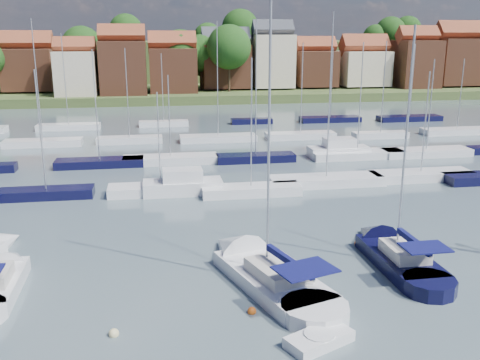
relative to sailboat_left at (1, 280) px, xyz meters
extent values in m
plane|color=#404E58|center=(16.55, 36.68, -0.37)|extent=(260.00, 260.00, 0.00)
cone|color=silver|center=(-0.05, 2.80, -0.12)|extent=(2.50, 2.90, 2.45)
cube|color=silver|center=(15.12, -2.49, -0.12)|extent=(5.84, 8.98, 1.20)
cone|color=silver|center=(13.53, 2.46, -0.12)|extent=(4.54, 4.91, 3.47)
cylinder|color=silver|center=(16.39, -6.45, -0.12)|extent=(4.36, 4.36, 1.20)
cube|color=beige|center=(15.29, -3.04, 0.83)|extent=(3.37, 4.04, 0.70)
cylinder|color=#B2B2B7|center=(14.94, -1.94, 8.19)|extent=(0.14, 0.14, 15.41)
cylinder|color=#B2B2B7|center=(15.65, -4.14, 1.68)|extent=(1.51, 4.43, 0.10)
cube|color=#0E1048|center=(15.65, -4.14, 1.83)|extent=(1.63, 4.27, 0.35)
cube|color=#0E1048|center=(16.11, -5.57, 1.98)|extent=(3.44, 2.88, 0.08)
cube|color=black|center=(23.42, -1.14, -0.12)|extent=(3.02, 7.11, 1.20)
cone|color=black|center=(23.37, 3.28, -0.12)|extent=(2.98, 3.47, 2.95)
cylinder|color=black|center=(23.45, -4.68, -0.12)|extent=(2.98, 2.98, 1.20)
cube|color=beige|center=(23.42, -1.63, 0.83)|extent=(2.09, 2.97, 0.70)
cylinder|color=#B2B2B7|center=(23.41, -0.65, 7.19)|extent=(0.14, 0.14, 13.41)
cylinder|color=#B2B2B7|center=(23.43, -2.62, 1.68)|extent=(0.14, 3.93, 0.10)
cube|color=#0E1048|center=(23.43, -2.62, 1.83)|extent=(0.34, 3.74, 0.35)
cube|color=#0E1048|center=(23.45, -3.89, 1.98)|extent=(2.53, 1.80, 0.08)
cone|color=silver|center=(-1.48, 6.13, -0.12)|extent=(3.98, 4.14, 2.73)
cube|color=silver|center=(15.95, -8.64, -0.14)|extent=(3.48, 2.66, 0.62)
cylinder|color=silver|center=(15.95, -8.64, 0.03)|extent=(1.47, 1.47, 0.40)
sphere|color=beige|center=(6.62, -6.35, -0.37)|extent=(0.50, 0.50, 0.50)
sphere|color=#D85914|center=(13.43, -5.31, -0.37)|extent=(0.45, 0.45, 0.45)
sphere|color=#D85914|center=(15.25, -5.97, -0.37)|extent=(0.52, 0.52, 0.52)
sphere|color=#D85914|center=(22.24, 2.65, -0.37)|extent=(0.51, 0.51, 0.51)
sphere|color=beige|center=(23.52, -4.44, -0.37)|extent=(0.48, 0.48, 0.48)
cube|color=black|center=(-0.56, 17.22, -0.02)|extent=(8.01, 2.24, 1.00)
cylinder|color=#B2B2B7|center=(-0.56, 17.22, 5.56)|extent=(0.12, 0.12, 10.16)
cube|color=silver|center=(9.28, 16.88, -0.02)|extent=(9.22, 2.58, 1.00)
cylinder|color=#B2B2B7|center=(9.28, 16.88, 4.57)|extent=(0.12, 0.12, 8.18)
cube|color=silver|center=(17.18, 15.29, -0.02)|extent=(8.78, 2.46, 1.00)
cylinder|color=#B2B2B7|center=(17.18, 15.29, 6.01)|extent=(0.12, 0.12, 11.06)
cube|color=silver|center=(24.78, 17.35, -0.02)|extent=(10.79, 3.02, 1.00)
cylinder|color=#B2B2B7|center=(24.78, 17.35, 7.92)|extent=(0.12, 0.12, 14.87)
cube|color=silver|center=(34.53, 17.71, -0.02)|extent=(10.13, 2.84, 1.00)
cylinder|color=#B2B2B7|center=(34.53, 17.71, 5.28)|extent=(0.12, 0.12, 9.59)
cube|color=silver|center=(11.24, 16.68, 0.13)|extent=(7.00, 2.60, 1.40)
cube|color=silver|center=(11.24, 16.68, 1.23)|extent=(3.50, 2.20, 1.30)
cube|color=black|center=(3.00, 28.32, -0.02)|extent=(9.30, 2.60, 1.00)
cylinder|color=#B2B2B7|center=(3.00, 28.32, 6.22)|extent=(0.12, 0.12, 11.48)
cube|color=silver|center=(10.61, 28.69, -0.02)|extent=(10.40, 2.91, 1.00)
cylinder|color=#B2B2B7|center=(10.61, 28.69, 4.87)|extent=(0.12, 0.12, 8.77)
cube|color=black|center=(20.03, 27.96, -0.02)|extent=(8.80, 2.46, 1.00)
cylinder|color=#B2B2B7|center=(20.03, 27.96, 7.65)|extent=(0.12, 0.12, 14.33)
cube|color=silver|center=(31.94, 27.84, -0.02)|extent=(10.73, 3.00, 1.00)
cylinder|color=#B2B2B7|center=(31.94, 27.84, 6.55)|extent=(0.12, 0.12, 12.14)
cube|color=silver|center=(40.37, 27.65, -0.02)|extent=(10.48, 2.93, 1.00)
cylinder|color=#B2B2B7|center=(40.37, 27.65, 5.62)|extent=(0.12, 0.12, 10.28)
cube|color=silver|center=(30.01, 28.68, 0.13)|extent=(7.00, 2.60, 1.40)
cube|color=silver|center=(30.01, 28.68, 1.23)|extent=(3.50, 2.20, 1.30)
cube|color=silver|center=(-5.17, 40.89, -0.02)|extent=(9.71, 2.72, 1.00)
cylinder|color=#B2B2B7|center=(-5.17, 40.89, 7.92)|extent=(0.12, 0.12, 14.88)
cube|color=silver|center=(5.71, 41.19, -0.02)|extent=(8.49, 2.38, 1.00)
cylinder|color=#B2B2B7|center=(5.71, 41.19, 6.14)|extent=(0.12, 0.12, 11.31)
cube|color=silver|center=(17.34, 40.46, -0.02)|extent=(10.16, 2.85, 1.00)
cylinder|color=#B2B2B7|center=(17.34, 40.46, 7.78)|extent=(0.12, 0.12, 14.59)
cube|color=silver|center=(28.72, 40.58, -0.02)|extent=(9.53, 2.67, 1.00)
cylinder|color=#B2B2B7|center=(28.72, 40.58, 6.44)|extent=(0.12, 0.12, 11.91)
cube|color=silver|center=(39.70, 39.19, -0.02)|extent=(7.62, 2.13, 1.00)
cylinder|color=#B2B2B7|center=(39.70, 39.19, 6.55)|extent=(0.12, 0.12, 12.13)
cube|color=silver|center=(51.77, 40.27, -0.02)|extent=(10.17, 2.85, 1.00)
cylinder|color=#B2B2B7|center=(51.77, 40.27, 5.35)|extent=(0.12, 0.12, 9.73)
cube|color=silver|center=(-3.71, 53.24, -0.02)|extent=(9.24, 2.59, 1.00)
cylinder|color=#B2B2B7|center=(-3.71, 53.24, 7.07)|extent=(0.12, 0.12, 13.17)
cube|color=silver|center=(10.46, 53.98, -0.02)|extent=(7.57, 2.12, 1.00)
cylinder|color=#B2B2B7|center=(10.46, 53.98, 5.60)|extent=(0.12, 0.12, 10.24)
cube|color=black|center=(24.43, 54.15, -0.02)|extent=(6.58, 1.84, 1.00)
cylinder|color=#B2B2B7|center=(24.43, 54.15, 4.49)|extent=(0.12, 0.12, 8.01)
cube|color=black|center=(37.48, 54.08, -0.02)|extent=(9.92, 2.78, 1.00)
cylinder|color=#B2B2B7|center=(37.48, 54.08, 5.94)|extent=(0.12, 0.12, 10.92)
cube|color=black|center=(50.83, 53.05, -0.02)|extent=(10.55, 2.95, 1.00)
cylinder|color=#B2B2B7|center=(50.83, 53.05, 6.24)|extent=(0.12, 0.12, 11.51)
cube|color=#49592C|center=(16.55, 113.68, -0.07)|extent=(200.00, 70.00, 3.00)
cube|color=#49592C|center=(16.55, 138.68, 4.63)|extent=(200.00, 60.00, 14.00)
cube|color=brown|center=(-17.10, 94.47, 6.20)|extent=(10.37, 9.97, 8.73)
cube|color=brown|center=(-17.10, 94.47, 11.83)|extent=(10.57, 5.13, 5.13)
cube|color=beige|center=(-6.20, 85.68, 5.71)|extent=(8.09, 8.80, 8.96)
cube|color=brown|center=(-6.20, 85.68, 11.18)|extent=(8.25, 4.00, 4.00)
cube|color=brown|center=(3.20, 86.62, 6.72)|extent=(9.36, 10.17, 10.97)
cube|color=brown|center=(3.20, 86.62, 13.35)|extent=(9.54, 4.63, 4.63)
cube|color=brown|center=(13.50, 88.33, 5.94)|extent=(9.90, 8.56, 9.42)
cube|color=brown|center=(13.50, 88.33, 11.87)|extent=(10.10, 4.90, 4.90)
cube|color=brown|center=(25.64, 93.33, 6.58)|extent=(10.59, 8.93, 9.49)
cube|color=#383A42|center=(25.64, 93.33, 12.62)|extent=(10.80, 5.24, 5.24)
cube|color=beige|center=(36.25, 92.48, 7.66)|extent=(9.01, 8.61, 11.65)
cube|color=#383A42|center=(36.25, 92.48, 14.58)|extent=(9.19, 4.46, 4.46)
cube|color=brown|center=(46.72, 93.68, 5.83)|extent=(9.10, 9.34, 8.00)
cube|color=brown|center=(46.72, 93.68, 10.95)|extent=(9.28, 4.50, 4.50)
cube|color=beige|center=(58.50, 93.27, 5.77)|extent=(10.86, 9.59, 7.88)
cube|color=brown|center=(58.50, 93.27, 11.04)|extent=(11.07, 5.37, 5.37)
cube|color=brown|center=(70.30, 90.60, 6.72)|extent=(9.18, 9.96, 10.97)
cube|color=brown|center=(70.30, 90.60, 13.33)|extent=(9.36, 4.54, 4.54)
cube|color=brown|center=(81.72, 91.89, 7.22)|extent=(11.39, 9.67, 10.76)
cube|color=brown|center=(81.72, 91.89, 13.99)|extent=(11.62, 5.64, 5.64)
cylinder|color=#382619|center=(73.32, 112.19, 8.15)|extent=(0.50, 0.50, 4.47)
sphere|color=#244C17|center=(73.32, 112.19, 14.21)|extent=(8.18, 8.18, 8.18)
cylinder|color=#382619|center=(20.01, 92.61, 3.46)|extent=(0.50, 0.50, 4.46)
sphere|color=#244C17|center=(20.01, 92.61, 9.51)|extent=(8.15, 8.15, 8.15)
cylinder|color=#382619|center=(31.77, 110.36, 8.21)|extent=(0.50, 0.50, 5.15)
sphere|color=#244C17|center=(31.77, 110.36, 15.19)|extent=(9.41, 9.41, 9.41)
cylinder|color=#382619|center=(3.00, 112.99, 8.31)|extent=(0.50, 0.50, 4.56)
sphere|color=#244C17|center=(3.00, 112.99, 14.50)|extent=(8.34, 8.34, 8.34)
cylinder|color=#382619|center=(-6.69, 101.93, 3.81)|extent=(0.50, 0.50, 5.15)
sphere|color=#244C17|center=(-6.69, 101.93, 10.80)|extent=(9.42, 9.42, 9.42)
cylinder|color=#382619|center=(-22.13, 104.00, 6.39)|extent=(0.50, 0.50, 3.42)
sphere|color=#244C17|center=(-22.13, 104.00, 11.04)|extent=(6.26, 6.26, 6.26)
cylinder|color=#382619|center=(30.30, 101.39, 3.12)|extent=(0.50, 0.50, 3.77)
sphere|color=#244C17|center=(30.30, 101.39, 8.23)|extent=(6.89, 6.89, 6.89)
cylinder|color=#382619|center=(25.59, 87.62, 3.84)|extent=(0.50, 0.50, 5.21)
sphere|color=#244C17|center=(25.59, 87.62, 10.92)|extent=(9.53, 9.53, 9.53)
cylinder|color=#382619|center=(78.48, 98.30, 2.72)|extent=(0.50, 0.50, 2.97)
sphere|color=#244C17|center=(78.48, 98.30, 6.76)|extent=(5.44, 5.44, 5.44)
cylinder|color=#382619|center=(15.40, 90.43, 3.65)|extent=(0.50, 0.50, 4.84)
sphere|color=#244C17|center=(15.40, 90.43, 10.22)|extent=(8.85, 8.85, 8.85)
cylinder|color=#382619|center=(69.23, 112.40, 7.80)|extent=(0.50, 0.50, 3.72)
sphere|color=#244C17|center=(69.23, 112.40, 12.84)|extent=(6.80, 6.80, 6.80)
cylinder|color=#382619|center=(70.60, 90.81, 3.26)|extent=(0.50, 0.50, 4.05)
sphere|color=#244C17|center=(70.60, 90.81, 8.75)|extent=(7.40, 7.40, 7.40)
cylinder|color=#382619|center=(23.38, 109.97, 7.54)|extent=(0.50, 0.50, 3.93)
sphere|color=#244C17|center=(23.38, 109.97, 12.88)|extent=(7.19, 7.19, 7.19)
cylinder|color=#382619|center=(47.20, 96.85, 3.15)|extent=(0.50, 0.50, 3.82)
sphere|color=#244C17|center=(47.20, 96.85, 8.33)|extent=(6.99, 6.99, 6.99)
cylinder|color=#382619|center=(-0.90, 89.80, 2.97)|extent=(0.50, 0.50, 3.48)
sphere|color=#244C17|center=(-0.90, 89.80, 7.70)|extent=(6.37, 6.37, 6.37)
cylinder|color=#382619|center=(74.06, 99.49, 2.73)|extent=(0.50, 0.50, 2.99)
sphere|color=#244C17|center=(74.06, 99.49, 6.78)|extent=(5.46, 5.46, 5.46)
cylinder|color=#382619|center=(20.15, 95.72, 2.86)|extent=(0.50, 0.50, 3.25)
sphere|color=#244C17|center=(20.15, 95.72, 7.26)|extent=(5.94, 5.94, 5.94)
cylinder|color=#382619|center=(13.49, 97.42, 2.73)|extent=(0.50, 0.50, 2.98)
sphere|color=#244C17|center=(13.49, 97.42, 6.78)|extent=(5.46, 5.46, 5.46)
cylinder|color=#382619|center=(81.21, 118.43, 8.99)|extent=(0.50, 0.50, 4.29)
sphere|color=#244C17|center=(81.21, 118.43, 14.81)|extent=(7.84, 7.84, 7.84)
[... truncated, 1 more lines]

